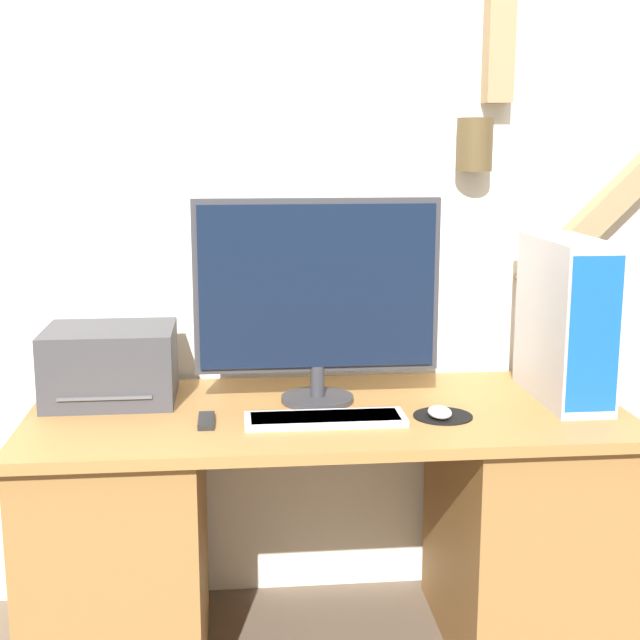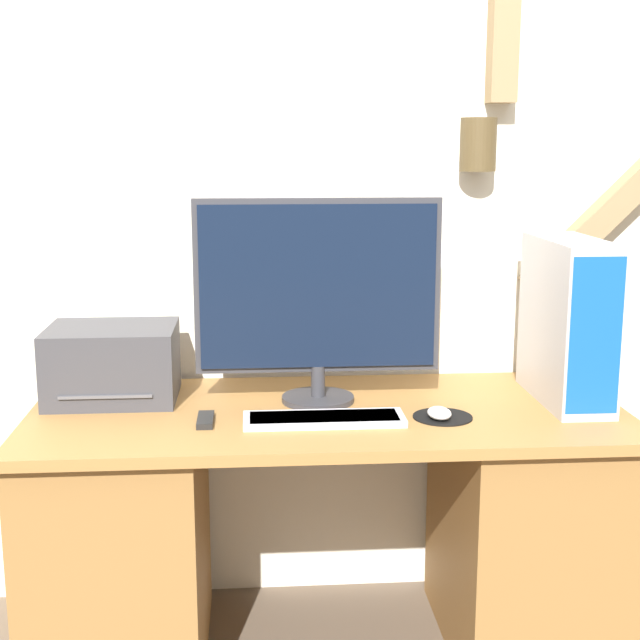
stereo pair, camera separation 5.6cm
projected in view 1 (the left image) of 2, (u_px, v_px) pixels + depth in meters
wall_back at (317, 177)px, 2.74m from camera, size 6.40×0.16×2.70m
desk at (328, 528)px, 2.54m from camera, size 1.64×0.71×0.73m
monitor at (317, 292)px, 2.48m from camera, size 0.69×0.21×0.58m
keyboard at (325, 419)px, 2.35m from camera, size 0.43×0.13×0.02m
mousepad at (443, 416)px, 2.40m from camera, size 0.16×0.16×0.00m
mouse at (440, 412)px, 2.38m from camera, size 0.06×0.09×0.03m
computer_tower at (566, 320)px, 2.52m from camera, size 0.16×0.42×0.46m
printer at (111, 364)px, 2.53m from camera, size 0.36×0.30×0.21m
remote_control at (206, 421)px, 2.34m from camera, size 0.04×0.12×0.02m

